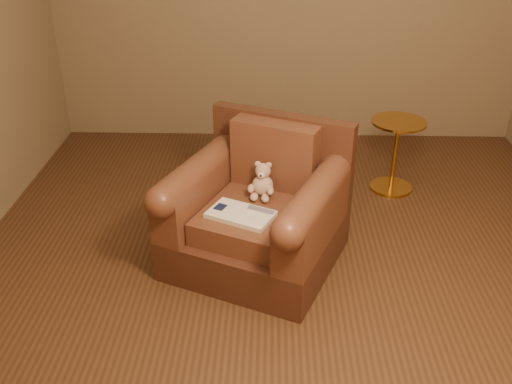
{
  "coord_description": "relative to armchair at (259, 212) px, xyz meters",
  "views": [
    {
      "loc": [
        -0.14,
        -2.87,
        2.06
      ],
      "look_at": [
        -0.22,
        -0.03,
        0.5
      ],
      "focal_mm": 40.0,
      "sensor_mm": 36.0,
      "label": 1
    }
  ],
  "objects": [
    {
      "name": "teddy_bear",
      "position": [
        0.02,
        0.08,
        0.16
      ],
      "size": [
        0.16,
        0.18,
        0.22
      ],
      "rotation": [
        0.0,
        0.0,
        -0.21
      ],
      "color": "tan",
      "rests_on": "armchair"
    },
    {
      "name": "guidebook",
      "position": [
        -0.1,
        -0.17,
        0.09
      ],
      "size": [
        0.42,
        0.35,
        0.03
      ],
      "rotation": [
        0.0,
        0.0,
        -0.44
      ],
      "color": "beige",
      "rests_on": "armchair"
    },
    {
      "name": "side_table",
      "position": [
        0.98,
        0.92,
        -0.02
      ],
      "size": [
        0.39,
        0.39,
        0.55
      ],
      "color": "gold",
      "rests_on": "floor"
    },
    {
      "name": "armchair",
      "position": [
        0.0,
        0.0,
        0.0
      ],
      "size": [
        1.18,
        1.16,
        0.82
      ],
      "rotation": [
        0.0,
        0.0,
        -0.4
      ],
      "color": "#462417",
      "rests_on": "floor"
    },
    {
      "name": "floor",
      "position": [
        0.21,
        -0.05,
        -0.32
      ],
      "size": [
        4.0,
        4.0,
        0.0
      ],
      "primitive_type": "plane",
      "color": "#4C2E1A",
      "rests_on": "ground"
    }
  ]
}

